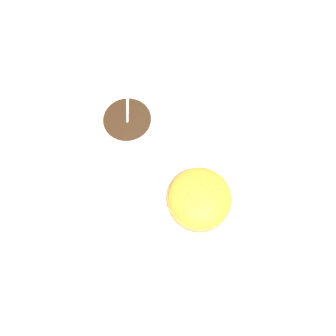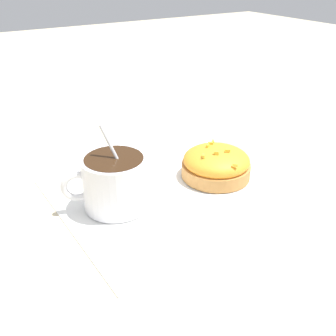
# 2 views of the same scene
# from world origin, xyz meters

# --- Properties ---
(ground_plane) EXTENTS (3.00, 3.00, 0.00)m
(ground_plane) POSITION_xyz_m (0.00, 0.00, 0.00)
(ground_plane) COLOR #C6B793
(paper_napkin) EXTENTS (0.31, 0.27, 0.00)m
(paper_napkin) POSITION_xyz_m (0.00, 0.00, 0.00)
(paper_napkin) COLOR white
(paper_napkin) RESTS_ON ground_plane
(coffee_cup) EXTENTS (0.11, 0.08, 0.11)m
(coffee_cup) POSITION_xyz_m (0.08, -0.01, 0.04)
(coffee_cup) COLOR white
(coffee_cup) RESTS_ON paper_napkin
(frosted_pastry) EXTENTS (0.10, 0.10, 0.05)m
(frosted_pastry) POSITION_xyz_m (-0.08, 0.00, 0.02)
(frosted_pastry) COLOR #C18442
(frosted_pastry) RESTS_ON paper_napkin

